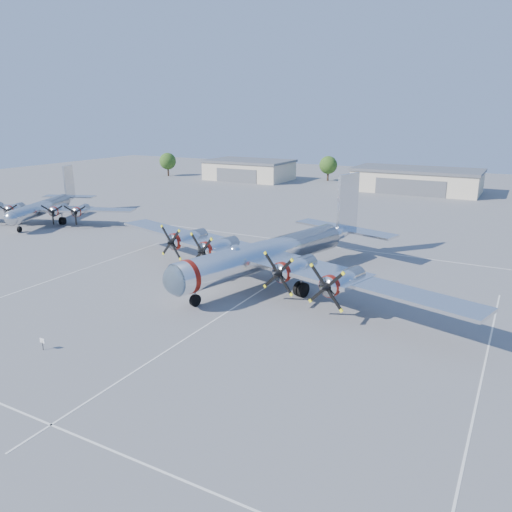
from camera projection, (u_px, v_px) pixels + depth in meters
The scene contains 9 objects.
ground at pixel (239, 305), 48.21m from camera, with size 260.00×260.00×0.00m, color #5F5F61.
parking_lines at pixel (229, 311), 46.73m from camera, with size 60.00×50.08×0.01m.
hangar_west at pixel (249, 170), 137.30m from camera, with size 22.60×14.60×5.40m.
hangar_center at pixel (417, 180), 116.58m from camera, with size 28.60×14.60×5.40m.
tree_far_west at pixel (168, 161), 145.05m from camera, with size 4.80×4.80×6.64m.
tree_west at pixel (328, 165), 134.45m from camera, with size 4.80×4.80×6.64m.
main_bomber_b29 at pixel (274, 279), 55.57m from camera, with size 47.65×32.59×10.54m, color silver, non-canonical shape.
bomber_west at pixel (46, 222), 84.50m from camera, with size 32.44×22.97×8.57m, color silver, non-canonical shape.
info_placard at pixel (42, 342), 38.86m from camera, with size 0.51×0.06×0.97m.
Camera 1 is at (23.04, -38.71, 17.89)m, focal length 35.00 mm.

